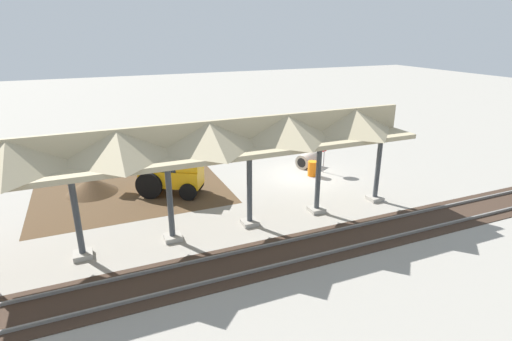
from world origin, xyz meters
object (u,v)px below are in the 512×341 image
object	(u,v)px
backhoe	(168,171)
traffic_barrel	(312,169)
stop_sign	(324,149)
concrete_pipe	(307,160)

from	to	relation	value
backhoe	traffic_barrel	distance (m)	8.49
stop_sign	concrete_pipe	distance (m)	1.67
traffic_barrel	concrete_pipe	bearing A→B (deg)	-109.42
stop_sign	backhoe	bearing A→B (deg)	-1.86
concrete_pipe	traffic_barrel	xyz separation A→B (m)	(0.54, 1.53, -0.01)
stop_sign	traffic_barrel	world-z (taller)	stop_sign
backhoe	concrete_pipe	xyz separation A→B (m)	(-8.97, -0.95, -0.81)
stop_sign	concrete_pipe	xyz separation A→B (m)	(0.39, -1.26, -1.02)
backhoe	concrete_pipe	world-z (taller)	backhoe
backhoe	traffic_barrel	size ratio (longest dim) A/B	5.60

